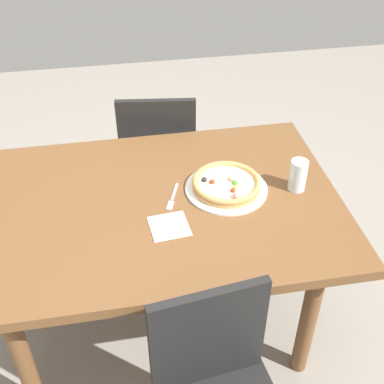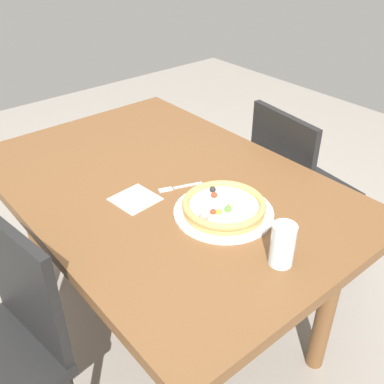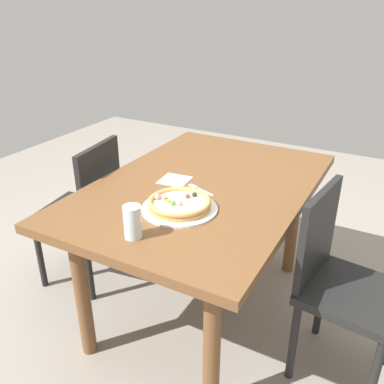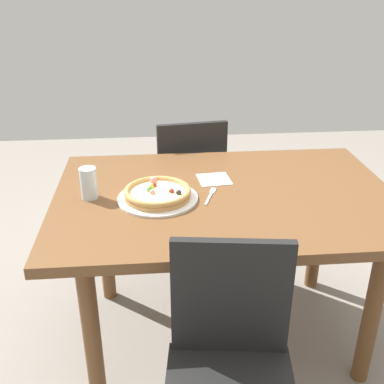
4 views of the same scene
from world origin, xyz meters
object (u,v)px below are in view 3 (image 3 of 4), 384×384
(napkin, at_px, (175,180))
(fork, at_px, (199,189))
(plate, at_px, (180,208))
(drinking_glass, at_px, (133,222))
(dining_table, at_px, (203,201))
(chair_far, at_px, (85,208))
(pizza, at_px, (179,203))
(chair_near, at_px, (339,280))

(napkin, bearing_deg, fork, -102.53)
(plate, relative_size, drinking_glass, 2.51)
(dining_table, distance_m, chair_far, 0.73)
(plate, distance_m, fork, 0.22)
(pizza, distance_m, fork, 0.23)
(dining_table, relative_size, chair_near, 1.63)
(fork, bearing_deg, chair_far, 23.02)
(dining_table, height_order, chair_near, chair_near)
(dining_table, bearing_deg, chair_far, 98.35)
(napkin, bearing_deg, dining_table, -78.70)
(chair_near, height_order, fork, chair_near)
(plate, distance_m, pizza, 0.03)
(chair_near, distance_m, pizza, 0.76)
(dining_table, relative_size, pizza, 5.21)
(chair_near, distance_m, drinking_glass, 0.92)
(dining_table, bearing_deg, chair_near, -96.94)
(plate, height_order, napkin, plate)
(chair_far, bearing_deg, plate, -111.51)
(chair_near, relative_size, fork, 5.52)
(dining_table, distance_m, napkin, 0.18)
(chair_far, relative_size, fork, 5.52)
(dining_table, height_order, fork, fork)
(pizza, relative_size, drinking_glass, 2.09)
(pizza, bearing_deg, chair_near, -73.42)
(fork, bearing_deg, pizza, 115.10)
(napkin, bearing_deg, pizza, -145.48)
(plate, distance_m, napkin, 0.31)
(chair_near, xyz_separation_m, chair_far, (-0.02, 1.41, 0.00))
(fork, relative_size, napkin, 1.15)
(chair_near, distance_m, chair_far, 1.41)
(pizza, relative_size, napkin, 1.98)
(dining_table, relative_size, plate, 4.35)
(fork, distance_m, napkin, 0.16)
(dining_table, xyz_separation_m, plate, (-0.29, -0.03, 0.10))
(pizza, bearing_deg, napkin, 34.52)
(chair_far, relative_size, plate, 2.68)
(chair_far, distance_m, napkin, 0.63)
(chair_near, relative_size, plate, 2.68)
(chair_near, xyz_separation_m, fork, (0.02, 0.69, 0.27))
(napkin, bearing_deg, chair_near, -93.82)
(dining_table, distance_m, fork, 0.11)
(chair_near, xyz_separation_m, pizza, (-0.20, 0.67, 0.30))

